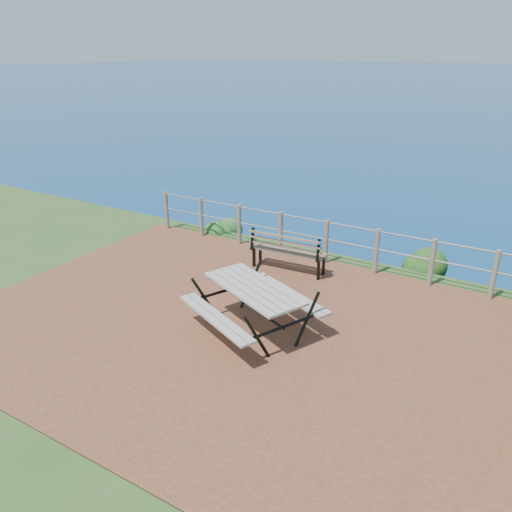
# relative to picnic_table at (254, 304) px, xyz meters

# --- Properties ---
(ground) EXTENTS (10.00, 7.00, 0.12)m
(ground) POSITION_rel_picnic_table_xyz_m (-0.14, -0.00, -0.52)
(ground) COLOR brown
(ground) RESTS_ON ground
(safety_railing) EXTENTS (9.40, 0.10, 1.00)m
(safety_railing) POSITION_rel_picnic_table_xyz_m (-0.14, 3.35, 0.05)
(safety_railing) COLOR #6B5B4C
(safety_railing) RESTS_ON ground
(picnic_table) EXTENTS (2.08, 1.55, 0.81)m
(picnic_table) POSITION_rel_picnic_table_xyz_m (0.00, 0.00, 0.00)
(picnic_table) COLOR #9C958C
(picnic_table) RESTS_ON ground
(park_bench) EXTENTS (1.66, 0.51, 0.92)m
(park_bench) POSITION_rel_picnic_table_xyz_m (-0.66, 2.53, 0.09)
(park_bench) COLOR brown
(park_bench) RESTS_ON ground
(shrub_lip_west) EXTENTS (0.73, 0.73, 0.46)m
(shrub_lip_west) POSITION_rel_picnic_table_xyz_m (-3.54, 4.03, -0.52)
(shrub_lip_west) COLOR #225821
(shrub_lip_west) RESTS_ON ground
(shrub_lip_east) EXTENTS (0.88, 0.88, 0.67)m
(shrub_lip_east) POSITION_rel_picnic_table_xyz_m (1.70, 4.25, -0.52)
(shrub_lip_east) COLOR #1B4314
(shrub_lip_east) RESTS_ON ground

